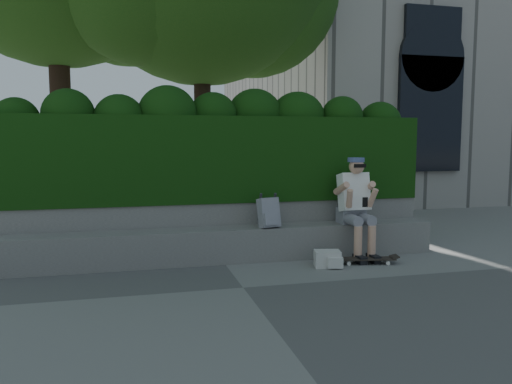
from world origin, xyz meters
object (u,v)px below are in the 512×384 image
object	(u,v)px
skateboard	(367,259)
backpack_plaid	(269,213)
person	(356,203)
backpack_ground	(327,259)

from	to	relation	value
skateboard	backpack_plaid	world-z (taller)	backpack_plaid
skateboard	person	bearing A→B (deg)	97.74
person	skateboard	bearing A→B (deg)	-93.73
skateboard	backpack_ground	bearing A→B (deg)	-167.15
skateboard	backpack_ground	xyz separation A→B (m)	(-0.56, -0.01, 0.04)
person	backpack_ground	size ratio (longest dim) A/B	4.26
backpack_plaid	backpack_ground	world-z (taller)	backpack_plaid
backpack_plaid	backpack_ground	bearing A→B (deg)	-54.37
person	skateboard	distance (m)	0.81
backpack_ground	skateboard	bearing A→B (deg)	14.12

